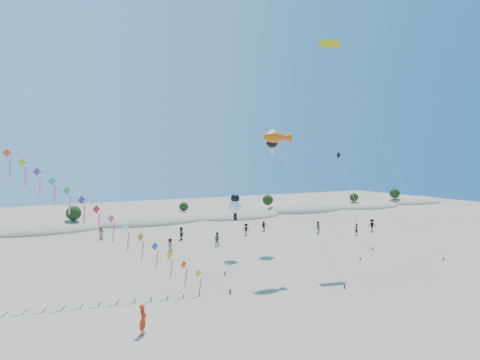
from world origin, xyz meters
name	(u,v)px	position (x,y,z in m)	size (l,w,h in m)	color
ground	(322,316)	(0.00, 0.00, 0.00)	(160.00, 160.00, 0.00)	#7D6A56
dune_ridge	(156,221)	(1.06, 45.14, 0.11)	(145.30, 11.49, 5.57)	gray
kite_train	(16,160)	(-18.30, 13.97, 10.52)	(28.03, 13.55, 20.65)	#3F2D1E
fish_kite	(277,138)	(3.08, 10.62, 12.58)	(3.72, 7.46, 13.12)	#3F2D1E
cartoon_kite_low	(235,205)	(2.12, 17.47, 5.64)	(4.73, 6.62, 6.82)	#3F2D1E
cartoon_kite_high	(272,140)	(8.32, 19.91, 12.84)	(5.76, 10.75, 14.11)	#3F2D1E
parafoil_kite	(332,48)	(11.86, 13.49, 22.56)	(10.35, 8.16, 23.44)	#3F2D1E
dark_kite	(347,177)	(21.73, 21.86, 8.02)	(6.11, 12.66, 11.65)	#3F2D1E
flyer_foreground	(143,319)	(-11.45, 2.73, 0.92)	(0.67, 0.44, 1.84)	red
beachgoers	(256,231)	(9.36, 25.70, 0.84)	(37.23, 13.66, 1.79)	slate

